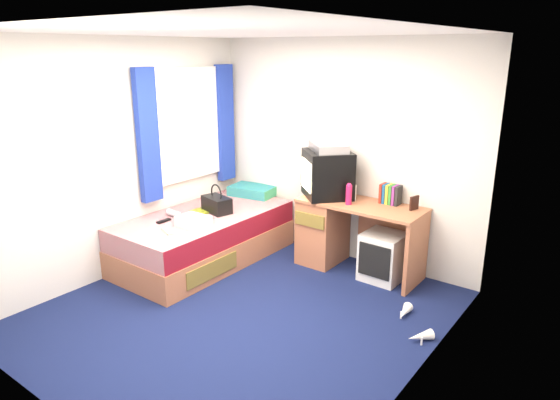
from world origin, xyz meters
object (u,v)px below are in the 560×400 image
Objects in this scene: desk at (337,229)px; crt_tv at (327,174)px; towel at (193,221)px; water_bottle at (174,214)px; vcr at (328,147)px; bed at (205,237)px; storage_cube at (383,256)px; colour_swatch_fan at (167,231)px; pink_water_bottle at (349,195)px; remote_control at (164,221)px; white_heels at (412,324)px; magazine at (205,210)px; picture_frame at (414,203)px; handbag at (217,204)px; aerosol_can at (354,193)px; pillow at (252,191)px.

crt_tv is (-0.15, 0.00, 0.59)m from desk.
water_bottle is at bearing 168.45° from towel.
bed is at bearing -101.83° from vcr.
crt_tv is 1.49m from towel.
crt_tv is at bearing 177.81° from storage_cube.
pink_water_bottle is at bearing 44.47° from colour_swatch_fan.
desk is 2.88× the size of vcr.
remote_control is 0.30× the size of white_heels.
vcr is at bearing 36.10° from bed.
vcr is 1.99m from white_heels.
magazine is at bearing 104.39° from colour_swatch_fan.
picture_frame reaches higher than handbag.
water_bottle is at bearing -145.23° from aerosol_can.
towel is at bearing -60.96° from handbag.
crt_tv is 1.76m from colour_swatch_fan.
desk is 1.35m from handbag.
vcr is 2.68× the size of aerosol_can.
desk is 2.47× the size of white_heels.
pillow is at bearing -164.11° from picture_frame.
water_bottle is at bearing -98.34° from vcr.
pink_water_bottle is (-0.60, -0.23, 0.03)m from picture_frame.
pink_water_bottle is (-0.38, -0.07, 0.60)m from storage_cube.
bed is 12.50× the size of remote_control.
towel reaches higher than storage_cube.
pillow is at bearing 160.88° from white_heels.
pillow is 3.36× the size of remote_control.
pillow is 2.44× the size of colour_swatch_fan.
remote_control is (-0.26, 0.17, 0.00)m from colour_swatch_fan.
picture_frame is at bearing 21.18° from magazine.
pink_water_bottle reaches higher than white_heels.
bed is at bearing -101.43° from crt_tv.
desk is at bearing 43.19° from handbag.
aerosol_can reaches higher than water_bottle.
vcr is at bearing 55.22° from colour_swatch_fan.
picture_frame is 0.36× the size of handbag.
white_heels is (1.01, -0.65, -0.81)m from pink_water_bottle.
pink_water_bottle is 0.38× the size of white_heels.
vcr reaches higher than colour_swatch_fan.
remote_control is (-0.21, -0.57, -0.08)m from handbag.
aerosol_can is (1.43, -0.05, 0.24)m from pillow.
pink_water_bottle is at bearing -143.59° from picture_frame.
handbag is at bearing -105.29° from vcr.
white_heels is at bearing 6.22° from water_bottle.
crt_tv is 1.26m from handbag.
water_bottle is 1.25× the size of remote_control.
pink_water_bottle is at bearing -32.09° from desk.
aerosol_can is (0.31, 0.05, -0.16)m from crt_tv.
aerosol_can is (-0.03, 0.16, -0.02)m from pink_water_bottle.
crt_tv reaches higher than bed.
picture_frame is 0.65m from pink_water_bottle.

